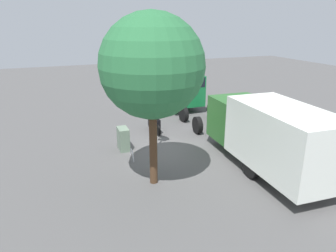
% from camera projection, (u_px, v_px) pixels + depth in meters
% --- Properties ---
extents(ground_plane, '(60.00, 60.00, 0.00)m').
position_uv_depth(ground_plane, '(167.00, 148.00, 14.59)').
color(ground_plane, '#4F4E4D').
extents(box_truck_near, '(8.35, 2.62, 2.75)m').
position_uv_depth(box_truck_near, '(267.00, 131.00, 12.27)').
color(box_truck_near, black).
rests_on(box_truck_near, ground).
extents(box_truck_far, '(7.43, 2.32, 2.74)m').
position_uv_depth(box_truck_far, '(172.00, 82.00, 21.73)').
color(box_truck_far, black).
rests_on(box_truck_far, ground).
extents(motorcycle, '(1.81, 0.55, 1.20)m').
position_uv_depth(motorcycle, '(154.00, 123.00, 16.56)').
color(motorcycle, black).
rests_on(motorcycle, ground).
extents(stop_sign, '(0.71, 0.33, 3.00)m').
position_uv_depth(stop_sign, '(155.00, 106.00, 14.08)').
color(stop_sign, '#9E9EA3').
rests_on(stop_sign, ground).
extents(street_tree, '(3.49, 3.49, 6.00)m').
position_uv_depth(street_tree, '(152.00, 67.00, 10.22)').
color(street_tree, '#47301E').
rests_on(street_tree, ground).
extents(utility_cabinet, '(0.81, 0.46, 1.03)m').
position_uv_depth(utility_cabinet, '(123.00, 139.00, 14.33)').
color(utility_cabinet, slate).
rests_on(utility_cabinet, ground).
extents(bike_rack_hoop, '(0.85, 0.14, 0.85)m').
position_uv_depth(bike_rack_hoop, '(132.00, 158.00, 13.56)').
color(bike_rack_hoop, '#B7B7BC').
rests_on(bike_rack_hoop, ground).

